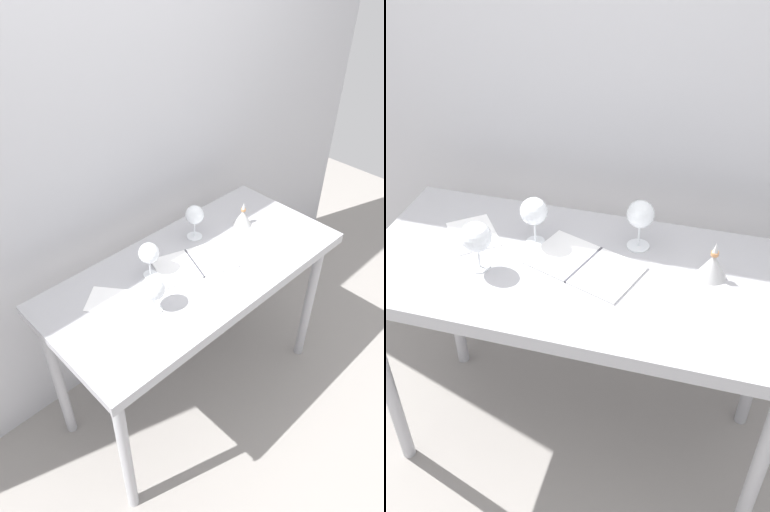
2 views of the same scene
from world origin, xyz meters
The scene contains 9 objects.
ground_plane centered at (0.00, 0.00, 0.00)m, with size 6.00×6.00×0.00m, color gray.
back_wall centered at (0.00, 0.49, 1.30)m, with size 3.80×0.04×2.60m, color #BABABF.
steel_counter centered at (0.00, -0.01, 0.79)m, with size 1.40×0.65×0.90m.
wine_glass_near_left centered at (-0.30, -0.08, 1.01)m, with size 0.10×0.10×0.17m.
wine_glass_far_left centered at (-0.18, 0.09, 1.02)m, with size 0.09×0.09×0.17m.
wine_glass_far_right centered at (0.16, 0.16, 1.02)m, with size 0.09×0.09×0.17m.
open_notebook centered at (0.01, 0.01, 0.90)m, with size 0.40×0.31×0.01m.
tasting_sheet_upper centered at (-0.40, 0.08, 0.90)m, with size 0.15×0.20×0.00m, color white.
decanter_funnel centered at (0.40, 0.07, 0.94)m, with size 0.09×0.09×0.13m.
Camera 1 is at (-1.10, -1.13, 2.23)m, focal length 32.34 mm.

